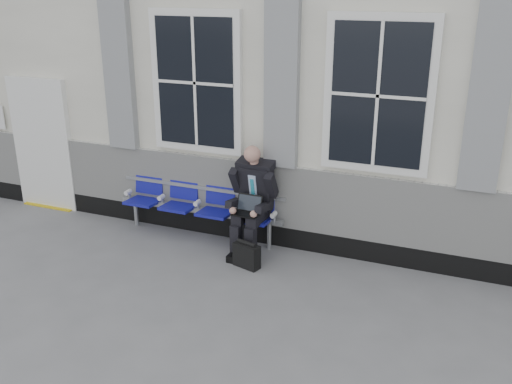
% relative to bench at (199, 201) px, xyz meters
% --- Properties ---
extents(ground, '(70.00, 70.00, 0.00)m').
position_rel_bench_xyz_m(ground, '(2.10, -1.32, -0.55)').
color(ground, slate).
rests_on(ground, ground).
extents(station_building, '(14.40, 4.40, 4.49)m').
position_rel_bench_xyz_m(station_building, '(2.08, 2.15, 1.67)').
color(station_building, white).
rests_on(station_building, ground).
extents(bench, '(2.60, 0.47, 0.91)m').
position_rel_bench_xyz_m(bench, '(0.00, 0.00, 0.00)').
color(bench, '#9EA0A3').
rests_on(bench, ground).
extents(businessman, '(0.63, 0.85, 1.52)m').
position_rel_bench_xyz_m(businessman, '(0.90, -0.14, 0.26)').
color(businessman, black).
rests_on(businessman, ground).
extents(briefcase, '(0.39, 0.25, 0.37)m').
position_rel_bench_xyz_m(briefcase, '(1.02, -0.65, -0.38)').
color(briefcase, black).
rests_on(briefcase, ground).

